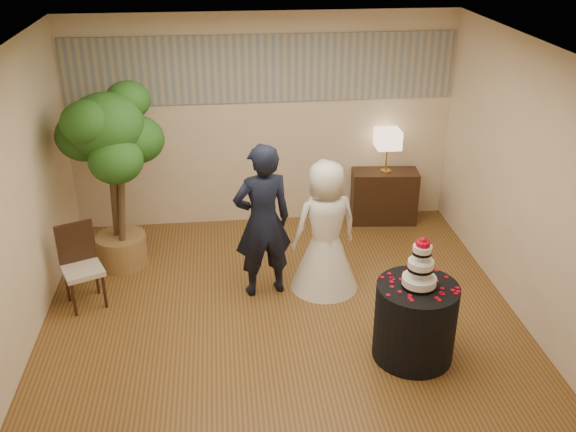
{
  "coord_description": "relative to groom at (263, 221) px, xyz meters",
  "views": [
    {
      "loc": [
        -0.55,
        -5.52,
        3.94
      ],
      "look_at": [
        0.1,
        0.4,
        1.05
      ],
      "focal_mm": 40.0,
      "sensor_mm": 36.0,
      "label": 1
    }
  ],
  "objects": [
    {
      "name": "wedding_cake",
      "position": [
        1.34,
        -1.3,
        0.16
      ],
      "size": [
        0.32,
        0.32,
        0.51
      ],
      "primitive_type": null,
      "color": "white",
      "rests_on": "cake_table"
    },
    {
      "name": "ceiling",
      "position": [
        0.15,
        -0.65,
        1.92
      ],
      "size": [
        5.0,
        5.0,
        0.0
      ],
      "primitive_type": "cube",
      "color": "white",
      "rests_on": "wall_back"
    },
    {
      "name": "console",
      "position": [
        1.77,
        1.63,
        -0.52
      ],
      "size": [
        0.91,
        0.47,
        0.73
      ],
      "primitive_type": "cube",
      "rotation": [
        0.0,
        0.0,
        -0.1
      ],
      "color": "black",
      "rests_on": "floor"
    },
    {
      "name": "bride",
      "position": [
        0.69,
        0.03,
        -0.12
      ],
      "size": [
        0.93,
        0.93,
        1.53
      ],
      "primitive_type": "imported",
      "rotation": [
        0.0,
        0.0,
        3.39
      ],
      "color": "white",
      "rests_on": "floor"
    },
    {
      "name": "wall_back",
      "position": [
        0.15,
        1.85,
        0.52
      ],
      "size": [
        5.0,
        0.06,
        2.8
      ],
      "primitive_type": "cube",
      "color": "beige",
      "rests_on": "ground"
    },
    {
      "name": "wall_right",
      "position": [
        2.65,
        -0.65,
        0.52
      ],
      "size": [
        0.06,
        5.0,
        2.8
      ],
      "primitive_type": "cube",
      "color": "beige",
      "rests_on": "ground"
    },
    {
      "name": "groom",
      "position": [
        0.0,
        0.0,
        0.0
      ],
      "size": [
        0.72,
        0.55,
        1.76
      ],
      "primitive_type": "imported",
      "rotation": [
        0.0,
        0.0,
        3.36
      ],
      "color": "black",
      "rests_on": "floor"
    },
    {
      "name": "cake_table",
      "position": [
        1.34,
        -1.3,
        -0.49
      ],
      "size": [
        0.88,
        0.88,
        0.78
      ],
      "primitive_type": "cylinder",
      "rotation": [
        0.0,
        0.0,
        0.16
      ],
      "color": "black",
      "rests_on": "floor"
    },
    {
      "name": "wall_left",
      "position": [
        -2.35,
        -0.65,
        0.52
      ],
      "size": [
        0.06,
        5.0,
        2.8
      ],
      "primitive_type": "cube",
      "color": "beige",
      "rests_on": "ground"
    },
    {
      "name": "mural_border",
      "position": [
        0.15,
        1.83,
        1.22
      ],
      "size": [
        4.9,
        0.02,
        0.85
      ],
      "primitive_type": "cube",
      "color": "gray",
      "rests_on": "wall_back"
    },
    {
      "name": "wall_front",
      "position": [
        0.15,
        -3.15,
        0.52
      ],
      "size": [
        5.0,
        0.06,
        2.8
      ],
      "primitive_type": "cube",
      "color": "beige",
      "rests_on": "ground"
    },
    {
      "name": "table_lamp",
      "position": [
        1.77,
        1.63,
        0.14
      ],
      "size": [
        0.31,
        0.31,
        0.58
      ],
      "primitive_type": null,
      "color": "beige",
      "rests_on": "console"
    },
    {
      "name": "side_chair",
      "position": [
        -1.94,
        -0.06,
        -0.42
      ],
      "size": [
        0.56,
        0.57,
        0.91
      ],
      "primitive_type": null,
      "rotation": [
        0.0,
        0.0,
        0.4
      ],
      "color": "black",
      "rests_on": "floor"
    },
    {
      "name": "floor",
      "position": [
        0.15,
        -0.65,
        -0.88
      ],
      "size": [
        5.0,
        5.0,
        0.0
      ],
      "primitive_type": "cube",
      "color": "brown",
      "rests_on": "ground"
    },
    {
      "name": "ficus_tree",
      "position": [
        -1.66,
        0.8,
        0.24
      ],
      "size": [
        1.13,
        1.13,
        2.24
      ],
      "primitive_type": null,
      "rotation": [
        0.0,
        0.0,
        1.51
      ],
      "color": "#25591C",
      "rests_on": "floor"
    }
  ]
}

